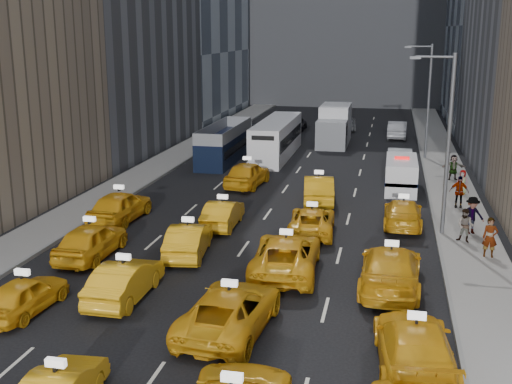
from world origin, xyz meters
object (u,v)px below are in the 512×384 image
nypd_van (401,175)px  city_bus (277,139)px  double_decker (225,143)px  box_truck (334,125)px  pedestrian_0 (490,237)px

nypd_van → city_bus: 13.67m
city_bus → double_decker: bearing=-152.2°
nypd_van → box_truck: 17.33m
box_truck → pedestrian_0: bearing=-67.4°
city_bus → pedestrian_0: city_bus is taller
double_decker → pedestrian_0: bearing=-51.3°
pedestrian_0 → nypd_van: bearing=111.4°
city_bus → nypd_van: bearing=-50.8°
box_truck → nypd_van: bearing=-66.2°
city_bus → pedestrian_0: (13.62, -21.96, -0.41)m
double_decker → box_truck: bearing=47.5°
nypd_van → city_bus: (-9.83, 9.48, 0.49)m
double_decker → box_truck: (7.73, 9.39, 0.29)m
box_truck → double_decker: bearing=-125.2°
city_bus → pedestrian_0: size_ratio=6.46×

